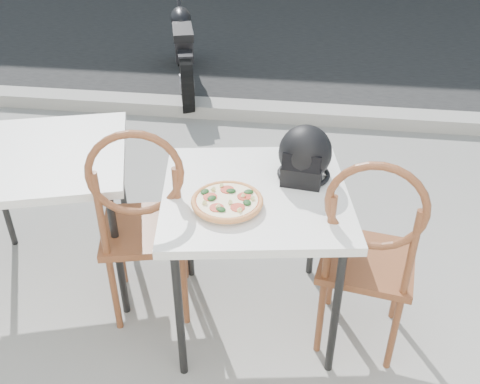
# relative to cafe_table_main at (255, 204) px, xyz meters

# --- Properties ---
(street_asphalt) EXTENTS (30.00, 8.00, 0.00)m
(street_asphalt) POSITION_rel_cafe_table_main_xyz_m (0.35, 6.53, -0.74)
(street_asphalt) COLOR black
(street_asphalt) RESTS_ON ground
(curb) EXTENTS (30.00, 0.25, 0.12)m
(curb) POSITION_rel_cafe_table_main_xyz_m (0.35, 2.53, -0.68)
(curb) COLOR gray
(curb) RESTS_ON ground
(cafe_table_main) EXTENTS (0.99, 0.99, 0.81)m
(cafe_table_main) POSITION_rel_cafe_table_main_xyz_m (0.00, 0.00, 0.00)
(cafe_table_main) COLOR white
(cafe_table_main) RESTS_ON ground
(plate) EXTENTS (0.33, 0.33, 0.02)m
(plate) POSITION_rel_cafe_table_main_xyz_m (-0.11, -0.14, 0.08)
(plate) COLOR white
(plate) RESTS_ON cafe_table_main
(pizza) EXTENTS (0.39, 0.39, 0.04)m
(pizza) POSITION_rel_cafe_table_main_xyz_m (-0.11, -0.14, 0.10)
(pizza) COLOR #DD8F51
(pizza) RESTS_ON plate
(helmet) EXTENTS (0.28, 0.29, 0.26)m
(helmet) POSITION_rel_cafe_table_main_xyz_m (0.21, 0.16, 0.19)
(helmet) COLOR black
(helmet) RESTS_ON cafe_table_main
(cafe_chair_main) EXTENTS (0.50, 0.50, 1.14)m
(cafe_chair_main) POSITION_rel_cafe_table_main_xyz_m (0.54, -0.12, -0.11)
(cafe_chair_main) COLOR brown
(cafe_chair_main) RESTS_ON ground
(cafe_table_side) EXTENTS (1.09, 1.09, 0.83)m
(cafe_table_side) POSITION_rel_cafe_table_main_xyz_m (-1.15, 0.18, 0.01)
(cafe_table_side) COLOR white
(cafe_table_side) RESTS_ON ground
(cafe_chair_side) EXTENTS (0.54, 0.54, 1.16)m
(cafe_chair_side) POSITION_rel_cafe_table_main_xyz_m (-0.54, -0.04, -0.09)
(cafe_chair_side) COLOR brown
(cafe_chair_side) RESTS_ON ground
(motorcycle) EXTENTS (0.67, 1.83, 0.93)m
(motorcycle) POSITION_rel_cafe_table_main_xyz_m (-1.11, 3.20, -0.33)
(motorcycle) COLOR black
(motorcycle) RESTS_ON street_asphalt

